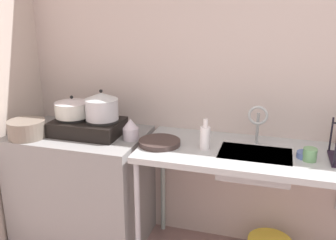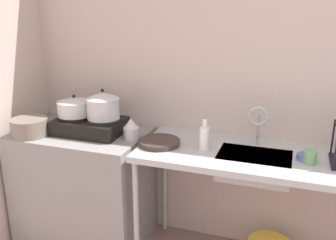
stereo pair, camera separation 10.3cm
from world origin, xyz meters
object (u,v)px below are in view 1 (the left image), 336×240
Objects in this scene: sink_basin at (254,164)px; frying_pan at (160,142)px; faucet at (258,118)px; percolator at (131,129)px; stove at (88,126)px; bottle_by_sink at (205,137)px; pot_beside_stove at (27,129)px; pot_on_left_burner at (72,108)px; cup_by_rack at (310,155)px; pot_on_right_burner at (102,106)px; small_bowl_on_drainboard at (306,155)px.

frying_pan is at bearing -176.98° from sink_basin.
faucet is at bearing 92.48° from sink_basin.
percolator is at bearing -171.59° from faucet.
bottle_by_sink is (0.86, -0.05, 0.02)m from stove.
pot_beside_stove is 1.73× the size of percolator.
pot_on_left_burner is at bearing 35.82° from pot_beside_stove.
frying_pan is 3.42× the size of cup_by_rack.
percolator reaches higher than sink_basin.
pot_on_right_burner is 0.76m from bottle_by_sink.
cup_by_rack is (1.49, -0.05, -0.02)m from stove.
pot_beside_stove is at bearing -159.20° from pot_on_right_burner.
faucet is at bearing 10.86° from pot_beside_stove.
pot_on_left_burner is at bearing 178.25° from cup_by_rack.
percolator is at bearing -1.76° from pot_on_left_burner.
sink_basin is at bearing -0.56° from percolator.
cup_by_rack is at bearing -1.75° from pot_on_left_burner.
stove is 1.49m from cup_by_rack.
pot_beside_stove reaches higher than small_bowl_on_drainboard.
pot_beside_stove is at bearing -173.50° from bottle_by_sink.
frying_pan is at bearing -5.64° from stove.
faucet is at bearing 5.95° from pot_on_right_burner.
cup_by_rack reaches higher than frying_pan.
faucet is at bearing 4.88° from pot_on_left_burner.
sink_basin is 2.21× the size of bottle_by_sink.
pot_on_right_burner is 0.55m from pot_beside_stove.
bottle_by_sink reaches higher than sink_basin.
frying_pan is 1.38× the size of bottle_by_sink.
percolator is 0.53× the size of faucet.
sink_basin is 0.30m from faucet.
frying_pan is (0.55, -0.05, -0.04)m from stove.
sink_basin is 4.10× the size of small_bowl_on_drainboard.
small_bowl_on_drainboard is (1.36, -0.01, -0.20)m from pot_on_right_burner.
faucet reaches higher than sink_basin.
percolator is 0.73× the size of bottle_by_sink.
percolator is at bearing -179.82° from small_bowl_on_drainboard.
pot_on_right_burner is 1.37m from small_bowl_on_drainboard.
small_bowl_on_drainboard is (1.85, 0.18, -0.04)m from pot_beside_stove.
stove is 1.18m from faucet.
cup_by_rack is 0.64m from bottle_by_sink.
stove is at bearing 178.93° from sink_basin.
bottle_by_sink is at bearing -2.69° from pot_on_left_burner.
sink_basin is 1.61× the size of frying_pan.
pot_on_left_burner reaches higher than stove.
pot_beside_stove reaches higher than frying_pan.
pot_beside_stove is at bearing -175.80° from cup_by_rack.
cup_by_rack is at bearing 0.34° from frying_pan.
pot_beside_stove is 3.15× the size of cup_by_rack.
faucet reaches higher than bottle_by_sink.
stove is at bearing -174.64° from faucet.
small_bowl_on_drainboard is at bearing 0.18° from percolator.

